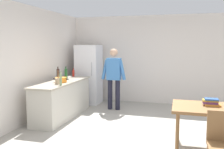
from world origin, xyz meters
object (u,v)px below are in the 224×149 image
at_px(refrigerator, 89,74).
at_px(dining_table, 215,112).
at_px(bottle_wine_green, 66,74).
at_px(bottle_vinegar_tall, 61,79).
at_px(book_stack, 211,102).
at_px(person, 114,75).
at_px(chair, 224,141).
at_px(bottle_wine_dark, 58,74).
at_px(utensil_jar, 58,81).
at_px(cooking_pot, 61,80).
at_px(bottle_sauce_red, 73,73).

relative_size(refrigerator, dining_table, 1.29).
xyz_separation_m(bottle_wine_green, bottle_vinegar_tall, (0.30, -0.89, -0.01)).
height_order(dining_table, book_stack, book_stack).
xyz_separation_m(person, bottle_wine_green, (-1.10, -0.71, 0.07)).
xyz_separation_m(chair, bottle_wine_dark, (-3.64, 2.32, 0.51)).
distance_m(chair, utensil_jar, 3.71).
distance_m(cooking_pot, utensil_jar, 0.29).
xyz_separation_m(dining_table, utensil_jar, (-3.30, 0.68, 0.31)).
bearing_deg(person, bottle_wine_dark, -148.25).
distance_m(utensil_jar, bottle_wine_dark, 0.75).
bearing_deg(bottle_wine_green, refrigerator, 83.20).
relative_size(refrigerator, person, 1.06).
distance_m(chair, bottle_vinegar_tall, 3.53).
relative_size(person, bottle_vinegar_tall, 5.31).
bearing_deg(bottle_sauce_red, bottle_wine_dark, -97.48).
bearing_deg(refrigerator, chair, -48.03).
bearing_deg(bottle_vinegar_tall, dining_table, -9.90).
relative_size(utensil_jar, bottle_wine_green, 0.94).
distance_m(cooking_pot, book_stack, 3.42).
distance_m(dining_table, bottle_sauce_red, 4.12).
bearing_deg(chair, bottle_sauce_red, 131.31).
bearing_deg(utensil_jar, person, 57.11).
xyz_separation_m(bottle_wine_dark, bottle_wine_green, (0.18, 0.08, 0.00)).
xyz_separation_m(dining_table, bottle_wine_green, (-3.45, 1.44, 0.37)).
xyz_separation_m(bottle_wine_green, bottle_sauce_red, (-0.09, 0.65, -0.05)).
distance_m(refrigerator, utensil_jar, 2.02).
bearing_deg(utensil_jar, bottle_vinegar_tall, -41.89).
distance_m(bottle_wine_green, book_stack, 3.66).
height_order(utensil_jar, bottle_vinegar_tall, same).
distance_m(utensil_jar, bottle_vinegar_tall, 0.21).
bearing_deg(cooking_pot, person, 49.57).
bearing_deg(bottle_vinegar_tall, book_stack, -8.31).
relative_size(bottle_wine_dark, bottle_vinegar_tall, 1.06).
height_order(person, utensil_jar, person).
relative_size(person, cooking_pot, 4.25).
bearing_deg(book_stack, bottle_sauce_red, 150.25).
distance_m(chair, book_stack, 1.10).
height_order(bottle_vinegar_tall, bottle_sauce_red, bottle_vinegar_tall).
distance_m(chair, bottle_wine_green, 4.24).
distance_m(refrigerator, bottle_sauce_red, 0.66).
bearing_deg(person, refrigerator, 149.77).
bearing_deg(bottle_vinegar_tall, cooking_pot, 116.65).
height_order(refrigerator, book_stack, refrigerator).
bearing_deg(chair, utensil_jar, 145.54).
bearing_deg(cooking_pot, book_stack, -14.72).
bearing_deg(utensil_jar, dining_table, -11.70).
height_order(refrigerator, dining_table, refrigerator).
relative_size(utensil_jar, bottle_sauce_red, 1.33).
relative_size(chair, bottle_vinegar_tall, 2.84).
xyz_separation_m(utensil_jar, bottle_wine_green, (-0.15, 0.75, 0.07)).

